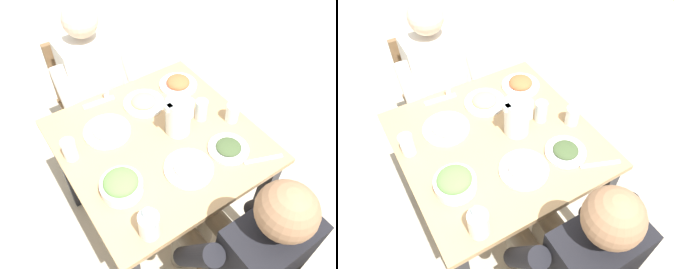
{
  "view_description": "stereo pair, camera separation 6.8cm",
  "coord_description": "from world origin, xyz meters",
  "views": [
    {
      "loc": [
        -0.54,
        -0.88,
        1.94
      ],
      "look_at": [
        0.04,
        -0.01,
        0.77
      ],
      "focal_mm": 35.44,
      "sensor_mm": 36.0,
      "label": 1
    },
    {
      "loc": [
        -0.48,
        -0.92,
        1.94
      ],
      "look_at": [
        0.04,
        -0.01,
        0.77
      ],
      "focal_mm": 35.44,
      "sensor_mm": 36.0,
      "label": 2
    }
  ],
  "objects": [
    {
      "name": "water_glass_far_left",
      "position": [
        -0.39,
        0.13,
        0.81
      ],
      "size": [
        0.06,
        0.06,
        0.11
      ],
      "primitive_type": "cylinder",
      "color": "silver",
      "rests_on": "dining_table"
    },
    {
      "name": "knife_near",
      "position": [
        0.32,
        -0.37,
        0.76
      ],
      "size": [
        0.18,
        0.08,
        0.01
      ],
      "primitive_type": "cube",
      "rotation": [
        0.0,
        0.0,
        -0.36
      ],
      "color": "silver",
      "rests_on": "dining_table"
    },
    {
      "name": "water_glass_by_pitcher",
      "position": [
        0.37,
        -0.1,
        0.8
      ],
      "size": [
        0.07,
        0.07,
        0.09
      ],
      "primitive_type": "cylinder",
      "color": "silver",
      "rests_on": "dining_table"
    },
    {
      "name": "diner_near",
      "position": [
        0.02,
        -0.59,
        0.63
      ],
      "size": [
        0.48,
        0.53,
        1.16
      ],
      "color": "black",
      "rests_on": "ground_plane"
    },
    {
      "name": "fork_near",
      "position": [
        -0.12,
        0.39,
        0.76
      ],
      "size": [
        0.17,
        0.04,
        0.01
      ],
      "primitive_type": "cube",
      "rotation": [
        0.0,
        0.0,
        -0.09
      ],
      "color": "silver",
      "rests_on": "dining_table"
    },
    {
      "name": "ground_plane",
      "position": [
        0.0,
        0.0,
        0.0
      ],
      "size": [
        8.0,
        8.0,
        0.0
      ],
      "primitive_type": "plane",
      "color": "#B7AD99"
    },
    {
      "name": "dining_table",
      "position": [
        0.0,
        0.0,
        0.63
      ],
      "size": [
        0.89,
        0.89,
        0.76
      ],
      "color": "tan",
      "rests_on": "ground_plane"
    },
    {
      "name": "oil_carafe",
      "position": [
        -0.29,
        -0.38,
        0.81
      ],
      "size": [
        0.08,
        0.08,
        0.16
      ],
      "color": "silver",
      "rests_on": "dining_table"
    },
    {
      "name": "diner_far",
      "position": [
        -0.04,
        0.59,
        0.63
      ],
      "size": [
        0.48,
        0.53,
        1.16
      ],
      "color": "silver",
      "rests_on": "ground_plane"
    },
    {
      "name": "plate_yoghurt",
      "position": [
        0.01,
        -0.22,
        0.78
      ],
      "size": [
        0.22,
        0.22,
        0.06
      ],
      "color": "white",
      "rests_on": "dining_table"
    },
    {
      "name": "water_glass_far_right",
      "position": [
        0.25,
        0.0,
        0.81
      ],
      "size": [
        0.06,
        0.06,
        0.11
      ],
      "primitive_type": "cylinder",
      "color": "silver",
      "rests_on": "dining_table"
    },
    {
      "name": "plate_rice_curry",
      "position": [
        0.3,
        0.27,
        0.78
      ],
      "size": [
        0.21,
        0.21,
        0.06
      ],
      "color": "white",
      "rests_on": "dining_table"
    },
    {
      "name": "plate_beans",
      "position": [
        -0.18,
        0.17,
        0.77
      ],
      "size": [
        0.23,
        0.23,
        0.04
      ],
      "color": "white",
      "rests_on": "dining_table"
    },
    {
      "name": "salad_bowl",
      "position": [
        -0.28,
        -0.16,
        0.8
      ],
      "size": [
        0.18,
        0.18,
        0.09
      ],
      "color": "white",
      "rests_on": "dining_table"
    },
    {
      "name": "salt_shaker",
      "position": [
        -0.07,
        0.39,
        0.78
      ],
      "size": [
        0.03,
        0.03,
        0.05
      ],
      "color": "white",
      "rests_on": "dining_table"
    },
    {
      "name": "plate_dolmas",
      "position": [
        0.23,
        -0.24,
        0.77
      ],
      "size": [
        0.19,
        0.19,
        0.04
      ],
      "color": "white",
      "rests_on": "dining_table"
    },
    {
      "name": "water_pitcher",
      "position": [
        0.11,
        -0.01,
        0.85
      ],
      "size": [
        0.16,
        0.12,
        0.19
      ],
      "color": "silver",
      "rests_on": "dining_table"
    },
    {
      "name": "plate_fries",
      "position": [
        0.07,
        0.24,
        0.77
      ],
      "size": [
        0.21,
        0.21,
        0.05
      ],
      "color": "white",
      "rests_on": "dining_table"
    },
    {
      "name": "chair_far",
      "position": [
        -0.04,
        0.79,
        0.49
      ],
      "size": [
        0.4,
        0.4,
        0.87
      ],
      "color": "brown",
      "rests_on": "ground_plane"
    }
  ]
}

